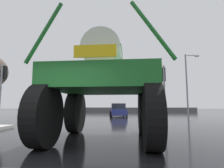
{
  "coord_description": "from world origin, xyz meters",
  "views": [
    {
      "loc": [
        1.77,
        -3.25,
        1.24
      ],
      "look_at": [
        1.17,
        5.1,
        2.25
      ],
      "focal_mm": 29.17,
      "sensor_mm": 36.0,
      "label": 1
    }
  ],
  "objects": [
    {
      "name": "traffic_signal_near_right",
      "position": [
        4.1,
        7.84,
        2.67
      ],
      "size": [
        0.24,
        0.54,
        3.66
      ],
      "color": "gray",
      "rests_on": "ground"
    },
    {
      "name": "sedan_ahead",
      "position": [
        0.93,
        18.51,
        0.71
      ],
      "size": [
        2.26,
        4.27,
        1.52
      ],
      "rotation": [
        0.0,
        0.0,
        1.69
      ],
      "color": "navy",
      "rests_on": "ground"
    },
    {
      "name": "ground_plane",
      "position": [
        0.0,
        18.0,
        0.0
      ],
      "size": [
        120.0,
        120.0,
        0.0
      ],
      "primitive_type": "plane",
      "color": "black"
    },
    {
      "name": "traffic_signal_near_left",
      "position": [
        -6.09,
        7.84,
        2.87
      ],
      "size": [
        0.24,
        0.54,
        3.93
      ],
      "color": "gray",
      "rests_on": "ground"
    },
    {
      "name": "streetlight_far_left",
      "position": [
        -8.6,
        23.46,
        4.48
      ],
      "size": [
        1.9,
        0.24,
        8.06
      ],
      "color": "gray",
      "rests_on": "ground"
    },
    {
      "name": "roadside_barrier",
      "position": [
        0.0,
        34.44,
        0.45
      ],
      "size": [
        32.24,
        0.24,
        0.9
      ],
      "primitive_type": "cube",
      "color": "#59595B",
      "rests_on": "ground"
    },
    {
      "name": "streetlight_far_right",
      "position": [
        9.36,
        19.11,
        4.2
      ],
      "size": [
        1.7,
        0.24,
        7.55
      ],
      "color": "gray",
      "rests_on": "ground"
    },
    {
      "name": "oversize_sprayer",
      "position": [
        0.99,
        3.59,
        1.95
      ],
      "size": [
        4.54,
        5.2,
        4.42
      ],
      "rotation": [
        0.0,
        0.0,
        1.54
      ],
      "color": "black",
      "rests_on": "ground"
    }
  ]
}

